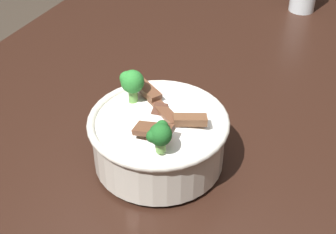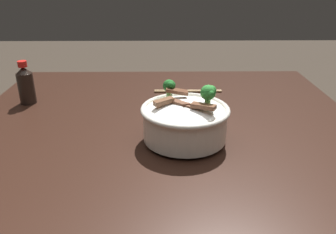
# 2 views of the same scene
# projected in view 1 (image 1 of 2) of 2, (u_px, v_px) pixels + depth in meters

# --- Properties ---
(dining_table) EXTENTS (1.38, 1.09, 0.75)m
(dining_table) POSITION_uv_depth(u_px,v_px,m) (209.00, 172.00, 0.90)
(dining_table) COLOR black
(dining_table) RESTS_ON ground
(rice_bowl) EXTENTS (0.21, 0.21, 0.15)m
(rice_bowl) POSITION_uv_depth(u_px,v_px,m) (158.00, 134.00, 0.76)
(rice_bowl) COLOR silver
(rice_bowl) RESTS_ON dining_table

